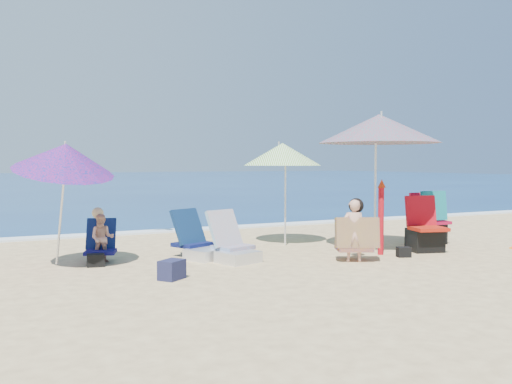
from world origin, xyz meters
name	(u,v)px	position (x,y,z in m)	size (l,w,h in m)	color
ground	(303,267)	(0.00, 0.00, 0.00)	(120.00, 120.00, 0.00)	#D8BC84
sea	(36,181)	(0.00, 45.00, -0.05)	(120.00, 80.00, 0.12)	navy
foam	(190,230)	(0.00, 5.10, 0.02)	(120.00, 0.50, 0.04)	white
umbrella_turquoise	(379,129)	(2.02, 0.75, 2.19)	(2.85, 2.85, 2.48)	silver
umbrella_striped	(282,154)	(0.85, 2.18, 1.74)	(1.92, 1.92, 1.99)	silver
umbrella_blue	(65,158)	(-3.25, 1.41, 1.65)	(1.84, 1.88, 2.02)	silver
furled_umbrella	(381,213)	(1.79, 0.37, 0.72)	(0.14, 0.14, 1.30)	#AC0C16
chair_navy	(199,245)	(-1.14, 1.45, 0.21)	(0.83, 1.10, 0.80)	#0B1241
chair_rainbow	(234,248)	(-0.74, 0.92, 0.21)	(0.76, 0.99, 0.81)	#BF6043
camp_chair_left	(425,235)	(2.72, 0.31, 0.30)	(0.72, 0.77, 0.99)	#A1190B
camp_chair_right	(429,224)	(3.49, 1.02, 0.38)	(0.80, 0.68, 1.04)	maroon
person_center	(355,231)	(0.98, 0.02, 0.49)	(0.74, 0.71, 1.01)	tan
person_left	(102,237)	(-2.66, 1.79, 0.39)	(0.63, 0.79, 0.86)	tan
bag_navy_a	(172,270)	(-2.07, -0.01, 0.13)	(0.42, 0.40, 0.27)	#1B1D3B
bag_black_a	(96,260)	(-2.83, 1.41, 0.10)	(0.29, 0.23, 0.19)	black
bag_black_b	(404,252)	(1.97, 0.00, 0.09)	(0.26, 0.22, 0.17)	black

